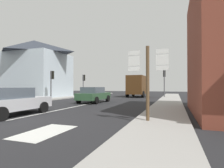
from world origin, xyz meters
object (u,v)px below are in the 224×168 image
(delivery_truck, at_px, (137,86))
(traffic_light_far_left, at_px, (84,80))
(sedan_far, at_px, (94,95))
(route_sign_post, at_px, (148,77))
(traffic_light_near_left, at_px, (52,79))
(traffic_light_far_right, at_px, (164,77))
(sedan_near, at_px, (11,101))

(delivery_truck, bearing_deg, traffic_light_far_left, -166.11)
(sedan_far, distance_m, traffic_light_far_left, 10.17)
(route_sign_post, height_order, traffic_light_far_left, traffic_light_far_left)
(traffic_light_near_left, bearing_deg, sedan_far, -10.26)
(delivery_truck, relative_size, traffic_light_far_left, 1.55)
(route_sign_post, bearing_deg, traffic_light_far_right, 90.99)
(sedan_near, distance_m, traffic_light_far_right, 19.21)
(traffic_light_far_left, bearing_deg, route_sign_post, -54.11)
(traffic_light_far_right, bearing_deg, traffic_light_near_left, -143.57)
(traffic_light_far_right, bearing_deg, traffic_light_far_left, -174.14)
(traffic_light_far_right, bearing_deg, sedan_near, -110.70)
(sedan_far, bearing_deg, traffic_light_far_left, 123.87)
(traffic_light_near_left, xyz_separation_m, traffic_light_far_left, (-0.00, 7.32, 0.02))
(traffic_light_far_right, relative_size, traffic_light_near_left, 1.15)
(sedan_near, height_order, traffic_light_far_left, traffic_light_far_left)
(sedan_near, xyz_separation_m, traffic_light_far_right, (6.75, 17.88, 1.99))
(delivery_truck, distance_m, route_sign_post, 18.71)
(sedan_far, distance_m, route_sign_post, 10.22)
(route_sign_post, distance_m, traffic_light_far_right, 17.55)
(delivery_truck, distance_m, traffic_light_far_right, 4.01)
(sedan_far, bearing_deg, traffic_light_near_left, 169.74)
(route_sign_post, distance_m, traffic_light_near_left, 14.89)
(delivery_truck, bearing_deg, traffic_light_far_right, -10.88)
(delivery_truck, relative_size, route_sign_post, 1.58)
(sedan_near, bearing_deg, traffic_light_far_right, 69.30)
(delivery_truck, relative_size, traffic_light_near_left, 1.56)
(sedan_near, xyz_separation_m, sedan_far, (0.82, 8.36, 0.00))
(delivery_truck, height_order, traffic_light_far_right, traffic_light_far_right)
(traffic_light_far_left, bearing_deg, sedan_near, -74.05)
(route_sign_post, relative_size, traffic_light_far_right, 0.86)
(delivery_truck, height_order, traffic_light_near_left, traffic_light_near_left)
(delivery_truck, distance_m, traffic_light_near_left, 12.07)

